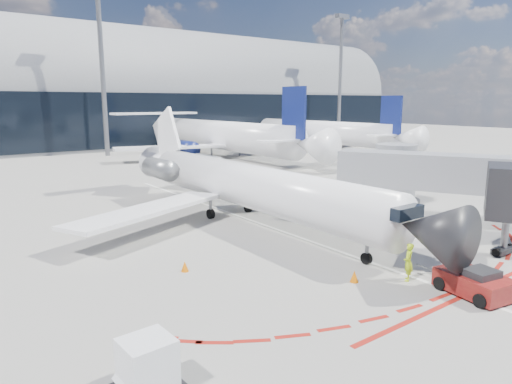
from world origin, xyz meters
TOP-DOWN VIEW (x-y plane):
  - ground at (0.00, 0.00)m, footprint 260.00×260.00m
  - apron_centerline at (0.00, 2.00)m, footprint 0.25×40.00m
  - apron_stop_bar at (0.00, -11.50)m, footprint 14.00×0.25m
  - terminal_building at (0.00, 64.97)m, footprint 150.00×24.15m
  - jet_bridge at (9.79, -3.01)m, footprint 10.03×15.20m
  - light_mast_centre at (5.00, 48.00)m, footprint 0.70×0.70m
  - light_mast_east at (55.00, 48.00)m, footprint 0.70×0.70m
  - regional_jet at (-0.37, 4.60)m, footprint 24.72×30.49m
  - pushback_tug at (0.40, -11.66)m, footprint 2.38×4.72m
  - ramp_worker at (-0.53, -9.03)m, footprint 0.76×0.72m
  - uld_container at (-13.40, -9.71)m, footprint 1.79×1.55m
  - safety_cone_left at (-8.20, -1.98)m, footprint 0.37×0.37m
  - safety_cone_right at (-2.64, -7.72)m, footprint 0.39×0.39m
  - bg_airliner_0 at (18.56, 37.07)m, footprint 37.92×40.15m
  - bg_airliner_1 at (38.98, 37.11)m, footprint 34.48×36.51m

SIDE VIEW (x-z plane):
  - ground at x=0.00m, z-range 0.00..0.00m
  - apron_centerline at x=0.00m, z-range 0.00..0.01m
  - apron_stop_bar at x=0.00m, z-range 0.00..0.01m
  - safety_cone_left at x=-8.20m, z-range 0.00..0.51m
  - safety_cone_right at x=-2.64m, z-range 0.00..0.54m
  - pushback_tug at x=0.40m, z-range -0.07..1.13m
  - uld_container at x=-13.40m, z-range -0.01..1.60m
  - ramp_worker at x=-0.53m, z-range 0.00..1.75m
  - regional_jet at x=-0.37m, z-range -1.27..6.37m
  - jet_bridge at x=9.79m, z-range 0.56..5.46m
  - bg_airliner_1 at x=38.98m, z-range 0.00..11.16m
  - bg_airliner_0 at x=18.56m, z-range 0.00..12.27m
  - terminal_building at x=0.00m, z-range -3.48..20.52m
  - light_mast_centre at x=5.00m, z-range 0.00..25.00m
  - light_mast_east at x=55.00m, z-range 0.00..25.00m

